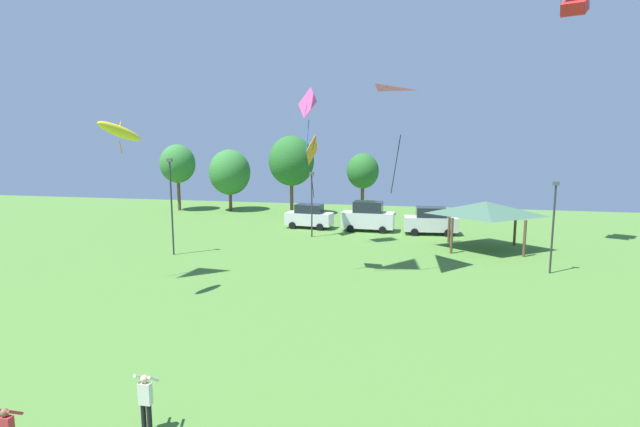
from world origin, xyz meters
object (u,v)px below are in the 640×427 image
object	(u,v)px
kite_flying_10	(417,114)
light_post_1	(312,200)
park_pavilion	(486,208)
parked_car_second_from_left	(368,217)
treeline_tree_2	(291,161)
treeline_tree_3	(363,171)
parked_car_third_from_left	(431,221)
kite_flying_0	(307,106)
treeline_tree_0	(178,164)
person_standing_far_right	(146,399)
treeline_tree_1	(230,172)
kite_flying_8	(312,152)
kite_flying_7	(120,132)
parked_car_leftmost	(309,216)
light_post_0	(553,222)
light_post_2	(171,201)

from	to	relation	value
kite_flying_10	light_post_1	distance (m)	14.85
park_pavilion	light_post_1	world-z (taller)	light_post_1
parked_car_second_from_left	treeline_tree_2	xyz separation A→B (m)	(-8.95, 7.50, 4.46)
treeline_tree_3	parked_car_third_from_left	bearing A→B (deg)	-52.25
kite_flying_0	treeline_tree_0	bearing A→B (deg)	131.03
person_standing_far_right	kite_flying_10	bearing A→B (deg)	84.47
treeline_tree_1	kite_flying_10	bearing A→B (deg)	-47.90
kite_flying_10	parked_car_third_from_left	size ratio (longest dim) A/B	1.05
kite_flying_8	light_post_1	bearing A→B (deg)	122.40
kite_flying_7	kite_flying_10	distance (m)	16.04
kite_flying_7	light_post_1	distance (m)	19.59
parked_car_second_from_left	treeline_tree_2	size ratio (longest dim) A/B	0.55
kite_flying_7	parked_car_second_from_left	xyz separation A→B (m)	(9.80, 21.54, -7.28)
park_pavilion	treeline_tree_0	world-z (taller)	treeline_tree_0
kite_flying_8	kite_flying_10	xyz separation A→B (m)	(8.46, -10.17, 2.56)
parked_car_leftmost	kite_flying_8	bearing A→B (deg)	-67.47
park_pavilion	treeline_tree_0	size ratio (longest dim) A/B	0.86
parked_car_third_from_left	treeline_tree_2	size ratio (longest dim) A/B	0.55
treeline_tree_2	treeline_tree_3	distance (m)	7.58
kite_flying_7	park_pavilion	size ratio (longest dim) A/B	0.39
kite_flying_8	light_post_0	size ratio (longest dim) A/B	0.91
parked_car_third_from_left	park_pavilion	xyz separation A→B (m)	(3.84, -5.05, 1.92)
kite_flying_0	kite_flying_7	xyz separation A→B (m)	(-7.86, -6.31, -1.50)
parked_car_second_from_left	treeline_tree_0	distance (m)	24.11
person_standing_far_right	parked_car_leftmost	distance (m)	32.11
kite_flying_7	treeline_tree_2	bearing A→B (deg)	88.33
kite_flying_10	kite_flying_7	bearing A→B (deg)	-151.13
kite_flying_0	kite_flying_8	bearing A→B (deg)	101.25
treeline_tree_2	park_pavilion	bearing A→B (deg)	-35.42
parked_car_leftmost	treeline_tree_1	xyz separation A→B (m)	(-11.12, 8.79, 3.24)
person_standing_far_right	kite_flying_7	world-z (taller)	kite_flying_7
treeline_tree_0	parked_car_second_from_left	bearing A→B (deg)	-20.16
park_pavilion	light_post_2	xyz separation A→B (m)	(-21.83, -6.23, 0.74)
light_post_1	treeline_tree_2	xyz separation A→B (m)	(-4.65, 11.04, 2.65)
person_standing_far_right	kite_flying_8	world-z (taller)	kite_flying_8
person_standing_far_right	treeline_tree_2	distance (m)	39.89
park_pavilion	light_post_2	size ratio (longest dim) A/B	0.93
treeline_tree_0	kite_flying_0	bearing A→B (deg)	-48.97
kite_flying_8	treeline_tree_3	bearing A→B (deg)	77.38
kite_flying_10	treeline_tree_2	bearing A→B (deg)	121.71
kite_flying_8	light_post_2	xyz separation A→B (m)	(-8.32, -8.04, -3.23)
parked_car_leftmost	treeline_tree_0	size ratio (longest dim) A/B	0.59
light_post_2	treeline_tree_2	distance (m)	19.61
light_post_2	treeline_tree_0	size ratio (longest dim) A/B	0.92
treeline_tree_0	treeline_tree_1	world-z (taller)	treeline_tree_0
parked_car_second_from_left	treeline_tree_1	xyz separation A→B (m)	(-16.54, 9.15, 3.05)
kite_flying_8	kite_flying_0	bearing A→B (deg)	-78.75
kite_flying_10	light_post_2	world-z (taller)	kite_flying_10
parked_car_leftmost	parked_car_second_from_left	size ratio (longest dim) A/B	0.95
parked_car_second_from_left	treeline_tree_3	distance (m)	9.33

